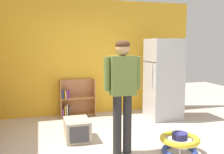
# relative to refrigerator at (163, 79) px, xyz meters

# --- Properties ---
(ground_plane) EXTENTS (12.00, 12.00, 0.00)m
(ground_plane) POSITION_rel_refrigerator_xyz_m (-1.53, -1.45, -0.89)
(ground_plane) COLOR beige
(ground_plane) RESTS_ON ground
(back_wall) EXTENTS (5.20, 0.06, 2.70)m
(back_wall) POSITION_rel_refrigerator_xyz_m (-1.53, 0.88, 0.46)
(back_wall) COLOR gold
(back_wall) RESTS_ON ground
(refrigerator) EXTENTS (0.73, 0.68, 1.78)m
(refrigerator) POSITION_rel_refrigerator_xyz_m (0.00, 0.00, 0.00)
(refrigerator) COLOR #B7BABF
(refrigerator) RESTS_ON ground
(bookshelf) EXTENTS (0.80, 0.28, 0.85)m
(bookshelf) POSITION_rel_refrigerator_xyz_m (-1.89, 0.70, -0.52)
(bookshelf) COLOR #B87E46
(bookshelf) RESTS_ON ground
(standing_person) EXTENTS (0.57, 0.22, 1.72)m
(standing_person) POSITION_rel_refrigerator_xyz_m (-1.49, -1.56, 0.15)
(standing_person) COLOR #282829
(standing_person) RESTS_ON ground
(baby_walker) EXTENTS (0.60, 0.60, 0.32)m
(baby_walker) POSITION_rel_refrigerator_xyz_m (-0.65, -1.80, -0.73)
(baby_walker) COLOR #2E4CB6
(baby_walker) RESTS_ON ground
(pet_carrier) EXTENTS (0.42, 0.55, 0.36)m
(pet_carrier) POSITION_rel_refrigerator_xyz_m (-2.07, -0.81, -0.71)
(pet_carrier) COLOR beige
(pet_carrier) RESTS_ON ground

